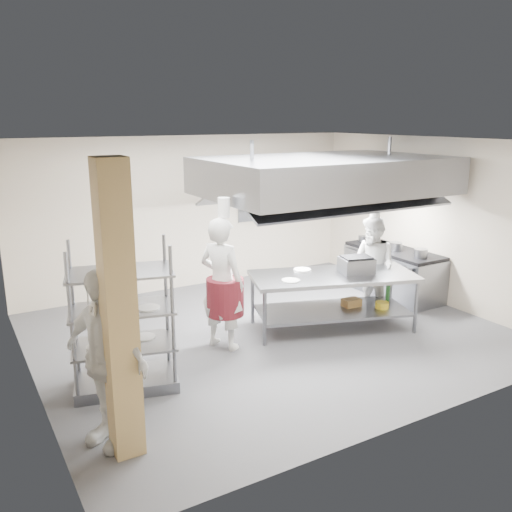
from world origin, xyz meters
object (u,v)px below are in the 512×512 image
chef_line (373,267)px  pass_rack (122,317)px  chef_head (222,284)px  chef_plating (105,358)px  cooking_range (393,273)px  island (332,301)px  stockpot (396,247)px  griddle (356,265)px

chef_line → pass_rack: bearing=-87.4°
chef_head → chef_plating: bearing=98.1°
pass_rack → cooking_range: pass_rack is taller
island → chef_head: bearing=-168.4°
stockpot → chef_line: bearing=-153.4°
chef_line → griddle: bearing=-68.4°
cooking_range → chef_line: bearing=-150.7°
cooking_range → griddle: 2.03m
chef_line → chef_plating: 5.22m
island → stockpot: (2.01, 0.68, 0.53)m
griddle → cooking_range: bearing=42.4°
cooking_range → griddle: (-1.71, -0.90, 0.61)m
cooking_range → chef_head: 4.03m
pass_rack → griddle: 3.87m
island → chef_head: chef_head is taller
stockpot → chef_head: bearing=-173.4°
chef_plating → chef_head: bearing=100.3°
stockpot → chef_plating: bearing=-161.2°
island → chef_head: 1.96m
chef_head → island: bearing=-125.8°
cooking_range → griddle: griddle is taller
chef_line → chef_plating: (-4.99, -1.53, 0.10)m
cooking_range → stockpot: size_ratio=8.59×
cooking_range → stockpot: 0.57m
chef_head → griddle: bearing=-127.4°
pass_rack → stockpot: size_ratio=8.12×
cooking_range → chef_head: (-3.95, -0.55, 0.57)m
cooking_range → chef_plating: 6.47m
pass_rack → chef_head: chef_head is taller
island → cooking_range: (2.08, 0.79, -0.04)m
cooking_range → chef_plating: bearing=-160.6°
island → chef_line: chef_line is taller
island → pass_rack: bearing=-156.9°
island → chef_line: size_ratio=1.52×
griddle → stockpot: size_ratio=2.16×
island → chef_head: (-1.87, 0.23, 0.53)m
chef_head → chef_line: 2.86m
island → cooking_range: 2.22m
pass_rack → stockpot: 5.59m
griddle → chef_line: bearing=39.4°
chef_line → chef_plating: bearing=-76.0°
pass_rack → chef_head: bearing=31.5°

